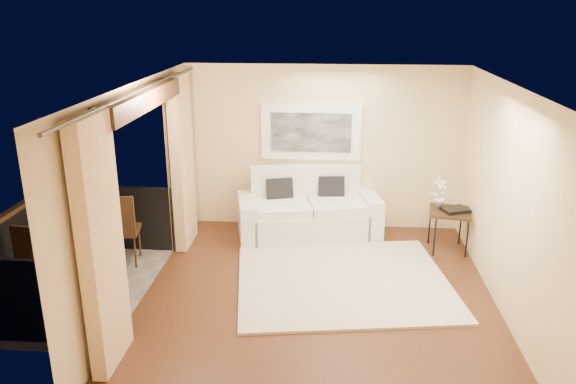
# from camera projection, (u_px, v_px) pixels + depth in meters

# --- Properties ---
(floor) EXTENTS (5.00, 5.00, 0.00)m
(floor) POSITION_uv_depth(u_px,v_px,m) (317.00, 296.00, 7.26)
(floor) COLOR #4C2916
(floor) RESTS_ON ground
(room_shell) EXTENTS (5.00, 6.40, 5.00)m
(room_shell) POSITION_uv_depth(u_px,v_px,m) (141.00, 100.00, 6.62)
(room_shell) COLOR white
(room_shell) RESTS_ON ground
(balcony) EXTENTS (1.81, 2.60, 1.17)m
(balcony) POSITION_uv_depth(u_px,v_px,m) (69.00, 274.00, 7.46)
(balcony) COLOR #605B56
(balcony) RESTS_ON ground
(curtains) EXTENTS (0.16, 4.80, 2.64)m
(curtains) POSITION_uv_depth(u_px,v_px,m) (150.00, 194.00, 7.00)
(curtains) COLOR #DEB789
(curtains) RESTS_ON ground
(artwork) EXTENTS (1.62, 0.07, 0.92)m
(artwork) POSITION_uv_depth(u_px,v_px,m) (311.00, 132.00, 9.09)
(artwork) COLOR white
(artwork) RESTS_ON room_shell
(rug) EXTENTS (3.16, 2.85, 0.04)m
(rug) POSITION_uv_depth(u_px,v_px,m) (343.00, 280.00, 7.63)
(rug) COLOR beige
(rug) RESTS_ON floor
(sofa) EXTENTS (2.39, 1.41, 1.08)m
(sofa) POSITION_uv_depth(u_px,v_px,m) (308.00, 211.00, 9.14)
(sofa) COLOR white
(sofa) RESTS_ON floor
(side_table) EXTENTS (0.68, 0.68, 0.64)m
(side_table) POSITION_uv_depth(u_px,v_px,m) (450.00, 214.00, 8.45)
(side_table) COLOR #311F10
(side_table) RESTS_ON floor
(tray) EXTENTS (0.46, 0.40, 0.05)m
(tray) POSITION_uv_depth(u_px,v_px,m) (455.00, 210.00, 8.39)
(tray) COLOR black
(tray) RESTS_ON side_table
(orchid) EXTENTS (0.31, 0.28, 0.48)m
(orchid) POSITION_uv_depth(u_px,v_px,m) (440.00, 192.00, 8.49)
(orchid) COLOR white
(orchid) RESTS_ON side_table
(bistro_table) EXTENTS (0.67, 0.67, 0.75)m
(bistro_table) POSITION_uv_depth(u_px,v_px,m) (85.00, 237.00, 7.42)
(bistro_table) COLOR #311F10
(bistro_table) RESTS_ON balcony
(balcony_chair_far) EXTENTS (0.54, 0.54, 1.08)m
(balcony_chair_far) POSITION_uv_depth(u_px,v_px,m) (120.00, 225.00, 7.92)
(balcony_chair_far) COLOR #311F10
(balcony_chair_far) RESTS_ON balcony
(balcony_chair_near) EXTENTS (0.46, 0.47, 0.97)m
(balcony_chair_near) POSITION_uv_depth(u_px,v_px,m) (25.00, 259.00, 7.02)
(balcony_chair_near) COLOR #311F10
(balcony_chair_near) RESTS_ON balcony
(ice_bucket) EXTENTS (0.18, 0.18, 0.20)m
(ice_bucket) POSITION_uv_depth(u_px,v_px,m) (76.00, 221.00, 7.46)
(ice_bucket) COLOR white
(ice_bucket) RESTS_ON bistro_table
(candle) EXTENTS (0.06, 0.06, 0.07)m
(candle) POSITION_uv_depth(u_px,v_px,m) (88.00, 225.00, 7.51)
(candle) COLOR red
(candle) RESTS_ON bistro_table
(vase) EXTENTS (0.04, 0.04, 0.18)m
(vase) POSITION_uv_depth(u_px,v_px,m) (75.00, 230.00, 7.20)
(vase) COLOR white
(vase) RESTS_ON bistro_table
(glass_a) EXTENTS (0.06, 0.06, 0.12)m
(glass_a) POSITION_uv_depth(u_px,v_px,m) (87.00, 230.00, 7.27)
(glass_a) COLOR white
(glass_a) RESTS_ON bistro_table
(glass_b) EXTENTS (0.06, 0.06, 0.12)m
(glass_b) POSITION_uv_depth(u_px,v_px,m) (98.00, 227.00, 7.37)
(glass_b) COLOR silver
(glass_b) RESTS_ON bistro_table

